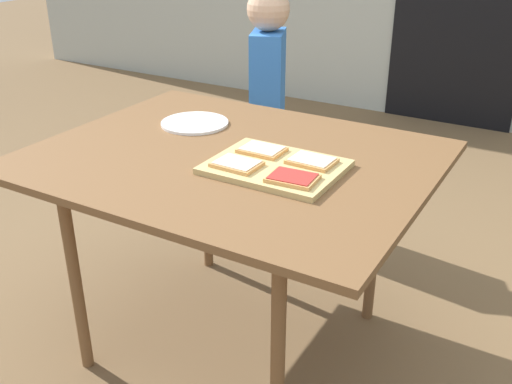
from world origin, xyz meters
The scene contains 9 objects.
ground_plane centered at (0.00, 0.00, 0.00)m, with size 16.00×16.00×0.00m, color brown.
dining_table centered at (0.00, 0.00, 0.66)m, with size 1.21×0.98×0.72m.
cutting_board centered at (0.17, -0.04, 0.73)m, with size 0.38×0.29×0.02m, color tan.
pizza_slice_near_left centered at (0.08, -0.10, 0.74)m, with size 0.14×0.10×0.01m.
pizza_slice_far_left centered at (0.09, 0.03, 0.74)m, with size 0.13×0.10×0.01m.
pizza_slice_far_right centered at (0.26, 0.03, 0.74)m, with size 0.14×0.10×0.01m.
pizza_slice_near_right centered at (0.27, -0.11, 0.74)m, with size 0.14×0.11×0.01m.
plate_white_left centered at (-0.27, 0.18, 0.73)m, with size 0.24×0.24×0.01m, color white.
child_left centered at (-0.36, 0.88, 0.66)m, with size 0.22×0.28×1.11m.
Camera 1 is at (0.92, -1.44, 1.41)m, focal length 41.52 mm.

